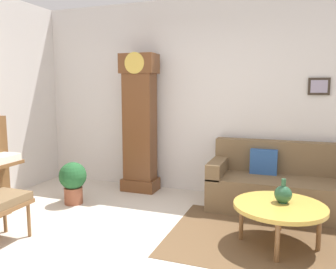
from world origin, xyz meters
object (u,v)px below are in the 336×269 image
coffee_table (280,207)px  green_jug (283,194)px  potted_plant (73,180)px  couch (287,186)px  grandfather_clock (140,127)px

coffee_table → green_jug: bearing=66.3°
potted_plant → couch: bearing=15.3°
grandfather_clock → coffee_table: bearing=-30.5°
couch → coffee_table: size_ratio=2.16×
grandfather_clock → green_jug: bearing=-28.9°
couch → coffee_table: (-0.05, -1.06, 0.07)m
coffee_table → green_jug: (0.03, 0.06, 0.12)m
grandfather_clock → coffee_table: 2.42m
potted_plant → green_jug: bearing=-6.0°
green_jug → coffee_table: bearing=-113.7°
coffee_table → grandfather_clock: bearing=149.5°
couch → green_jug: couch is taller
grandfather_clock → potted_plant: (-0.58, -0.86, -0.64)m
potted_plant → coffee_table: bearing=-7.3°
green_jug → potted_plant: size_ratio=0.43×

